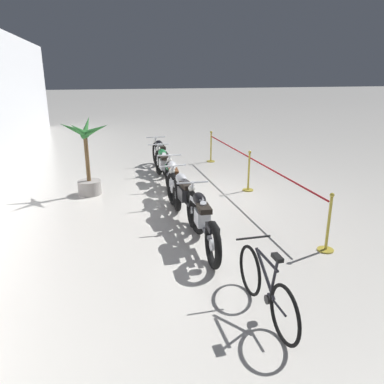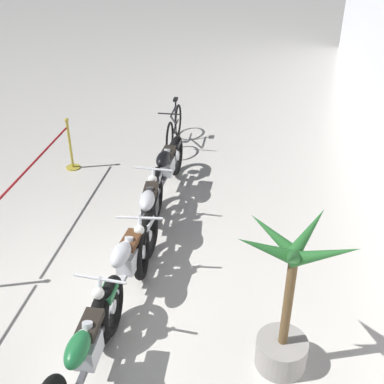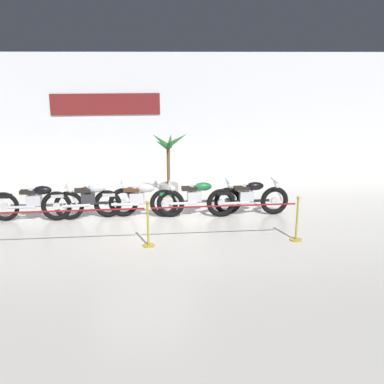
{
  "view_description": "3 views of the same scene",
  "coord_description": "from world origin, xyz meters",
  "px_view_note": "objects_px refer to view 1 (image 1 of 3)",
  "views": [
    {
      "loc": [
        -8.56,
        2.34,
        2.97
      ],
      "look_at": [
        -1.14,
        0.49,
        0.49
      ],
      "focal_mm": 35.0,
      "sensor_mm": 36.0,
      "label": 1
    },
    {
      "loc": [
        4.61,
        2.21,
        4.44
      ],
      "look_at": [
        -1.47,
        1.33,
        0.82
      ],
      "focal_mm": 45.0,
      "sensor_mm": 36.0,
      "label": 2
    },
    {
      "loc": [
        0.06,
        -11.35,
        4.09
      ],
      "look_at": [
        1.29,
        0.51,
        0.69
      ],
      "focal_mm": 45.0,
      "sensor_mm": 36.0,
      "label": 3
    }
  ],
  "objects_px": {
    "stanchion_far_left": "(272,178)",
    "stanchion_mid_right": "(211,151)",
    "motorcycle_silver_1": "(184,196)",
    "motorcycle_silver_2": "(173,181)",
    "bicycle": "(266,289)",
    "stanchion_mid_left": "(249,177)",
    "motorcycle_black_0": "(202,220)",
    "motorcycle_black_4": "(160,155)",
    "potted_palm_left_of_row": "(88,163)",
    "motorcycle_green_3": "(164,166)"
  },
  "relations": [
    {
      "from": "motorcycle_silver_1",
      "to": "motorcycle_green_3",
      "type": "height_order",
      "value": "motorcycle_silver_1"
    },
    {
      "from": "motorcycle_silver_1",
      "to": "motorcycle_green_3",
      "type": "xyz_separation_m",
      "value": [
        2.74,
        -0.05,
        -0.01
      ]
    },
    {
      "from": "motorcycle_black_0",
      "to": "motorcycle_black_4",
      "type": "distance_m",
      "value": 5.45
    },
    {
      "from": "motorcycle_black_4",
      "to": "potted_palm_left_of_row",
      "type": "height_order",
      "value": "potted_palm_left_of_row"
    },
    {
      "from": "stanchion_mid_left",
      "to": "stanchion_mid_right",
      "type": "bearing_deg",
      "value": 0.0
    },
    {
      "from": "motorcycle_black_4",
      "to": "potted_palm_left_of_row",
      "type": "bearing_deg",
      "value": 132.86
    },
    {
      "from": "stanchion_mid_left",
      "to": "stanchion_mid_right",
      "type": "xyz_separation_m",
      "value": [
        3.37,
        0.0,
        0.0
      ]
    },
    {
      "from": "motorcycle_silver_2",
      "to": "stanchion_mid_left",
      "type": "height_order",
      "value": "stanchion_mid_left"
    },
    {
      "from": "bicycle",
      "to": "stanchion_far_left",
      "type": "relative_size",
      "value": 0.25
    },
    {
      "from": "motorcycle_black_0",
      "to": "stanchion_far_left",
      "type": "distance_m",
      "value": 2.51
    },
    {
      "from": "motorcycle_black_0",
      "to": "motorcycle_silver_1",
      "type": "bearing_deg",
      "value": 0.41
    },
    {
      "from": "motorcycle_silver_1",
      "to": "stanchion_far_left",
      "type": "height_order",
      "value": "stanchion_far_left"
    },
    {
      "from": "motorcycle_green_3",
      "to": "motorcycle_silver_1",
      "type": "bearing_deg",
      "value": 179.04
    },
    {
      "from": "bicycle",
      "to": "stanchion_mid_right",
      "type": "bearing_deg",
      "value": -12.14
    },
    {
      "from": "bicycle",
      "to": "stanchion_mid_right",
      "type": "relative_size",
      "value": 1.63
    },
    {
      "from": "potted_palm_left_of_row",
      "to": "stanchion_mid_left",
      "type": "relative_size",
      "value": 1.85
    },
    {
      "from": "potted_palm_left_of_row",
      "to": "stanchion_far_left",
      "type": "distance_m",
      "value": 4.47
    },
    {
      "from": "motorcycle_green_3",
      "to": "potted_palm_left_of_row",
      "type": "distance_m",
      "value": 2.12
    },
    {
      "from": "potted_palm_left_of_row",
      "to": "stanchion_far_left",
      "type": "height_order",
      "value": "potted_palm_left_of_row"
    },
    {
      "from": "motorcycle_green_3",
      "to": "motorcycle_black_4",
      "type": "height_order",
      "value": "motorcycle_black_4"
    },
    {
      "from": "motorcycle_silver_1",
      "to": "stanchion_mid_right",
      "type": "relative_size",
      "value": 2.34
    },
    {
      "from": "bicycle",
      "to": "motorcycle_black_4",
      "type": "bearing_deg",
      "value": 0.55
    },
    {
      "from": "motorcycle_black_4",
      "to": "bicycle",
      "type": "relative_size",
      "value": 1.28
    },
    {
      "from": "motorcycle_silver_1",
      "to": "potted_palm_left_of_row",
      "type": "distance_m",
      "value": 2.9
    },
    {
      "from": "stanchion_far_left",
      "to": "bicycle",
      "type": "bearing_deg",
      "value": 153.68
    },
    {
      "from": "potted_palm_left_of_row",
      "to": "stanchion_mid_left",
      "type": "bearing_deg",
      "value": -99.64
    },
    {
      "from": "stanchion_mid_left",
      "to": "stanchion_mid_right",
      "type": "distance_m",
      "value": 3.37
    },
    {
      "from": "motorcycle_black_0",
      "to": "motorcycle_silver_2",
      "type": "bearing_deg",
      "value": -0.16
    },
    {
      "from": "motorcycle_green_3",
      "to": "motorcycle_black_4",
      "type": "distance_m",
      "value": 1.36
    },
    {
      "from": "motorcycle_black_4",
      "to": "bicycle",
      "type": "height_order",
      "value": "bicycle"
    },
    {
      "from": "stanchion_far_left",
      "to": "stanchion_mid_right",
      "type": "relative_size",
      "value": 6.63
    },
    {
      "from": "motorcycle_silver_1",
      "to": "motorcycle_silver_2",
      "type": "height_order",
      "value": "motorcycle_silver_1"
    },
    {
      "from": "bicycle",
      "to": "potted_palm_left_of_row",
      "type": "height_order",
      "value": "potted_palm_left_of_row"
    },
    {
      "from": "bicycle",
      "to": "motorcycle_silver_1",
      "type": "bearing_deg",
      "value": 4.09
    },
    {
      "from": "motorcycle_green_3",
      "to": "stanchion_mid_left",
      "type": "xyz_separation_m",
      "value": [
        -1.3,
        -2.0,
        -0.11
      ]
    },
    {
      "from": "motorcycle_silver_1",
      "to": "motorcycle_silver_2",
      "type": "xyz_separation_m",
      "value": [
        1.25,
        -0.02,
        -0.02
      ]
    },
    {
      "from": "bicycle",
      "to": "potted_palm_left_of_row",
      "type": "bearing_deg",
      "value": 21.36
    },
    {
      "from": "motorcycle_silver_2",
      "to": "bicycle",
      "type": "height_order",
      "value": "bicycle"
    },
    {
      "from": "motorcycle_silver_1",
      "to": "stanchion_mid_left",
      "type": "relative_size",
      "value": 2.34
    },
    {
      "from": "stanchion_mid_left",
      "to": "potted_palm_left_of_row",
      "type": "bearing_deg",
      "value": 80.36
    },
    {
      "from": "bicycle",
      "to": "stanchion_mid_left",
      "type": "relative_size",
      "value": 1.63
    },
    {
      "from": "stanchion_mid_left",
      "to": "stanchion_mid_right",
      "type": "height_order",
      "value": "same"
    },
    {
      "from": "motorcycle_black_0",
      "to": "potted_palm_left_of_row",
      "type": "xyz_separation_m",
      "value": [
        3.47,
        1.96,
        0.32
      ]
    },
    {
      "from": "bicycle",
      "to": "motorcycle_silver_2",
      "type": "bearing_deg",
      "value": 2.81
    },
    {
      "from": "motorcycle_black_4",
      "to": "stanchion_mid_left",
      "type": "height_order",
      "value": "stanchion_mid_left"
    },
    {
      "from": "motorcycle_silver_2",
      "to": "potted_palm_left_of_row",
      "type": "height_order",
      "value": "potted_palm_left_of_row"
    },
    {
      "from": "motorcycle_silver_1",
      "to": "stanchion_mid_left",
      "type": "distance_m",
      "value": 2.5
    },
    {
      "from": "motorcycle_silver_2",
      "to": "stanchion_mid_left",
      "type": "relative_size",
      "value": 2.25
    },
    {
      "from": "motorcycle_silver_2",
      "to": "stanchion_mid_right",
      "type": "xyz_separation_m",
      "value": [
        3.57,
        -2.02,
        -0.1
      ]
    },
    {
      "from": "motorcycle_silver_1",
      "to": "stanchion_mid_right",
      "type": "distance_m",
      "value": 5.23
    }
  ]
}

